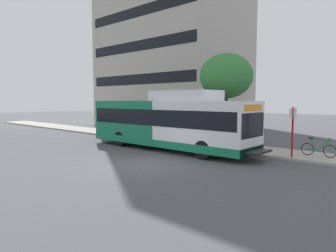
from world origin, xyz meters
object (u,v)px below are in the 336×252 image
at_px(bicycle_parked, 319,148).
at_px(street_tree_near_stop, 226,76).
at_px(bus_stop_sign_pole, 293,128).
at_px(transit_bus, 168,122).

bearing_deg(bicycle_parked, street_tree_near_stop, 84.57).
height_order(bus_stop_sign_pole, bicycle_parked, bus_stop_sign_pole).
xyz_separation_m(transit_bus, street_tree_near_stop, (3.64, -1.92, 2.97)).
relative_size(bus_stop_sign_pole, bicycle_parked, 1.48).
xyz_separation_m(transit_bus, bus_stop_sign_pole, (1.84, -6.99, -0.05)).
height_order(transit_bus, bus_stop_sign_pole, transit_bus).
bearing_deg(street_tree_near_stop, transit_bus, 152.24).
distance_m(bus_stop_sign_pole, bicycle_parked, 1.90).
distance_m(bus_stop_sign_pole, street_tree_near_stop, 6.17).
bearing_deg(bicycle_parked, transit_bus, 111.16).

